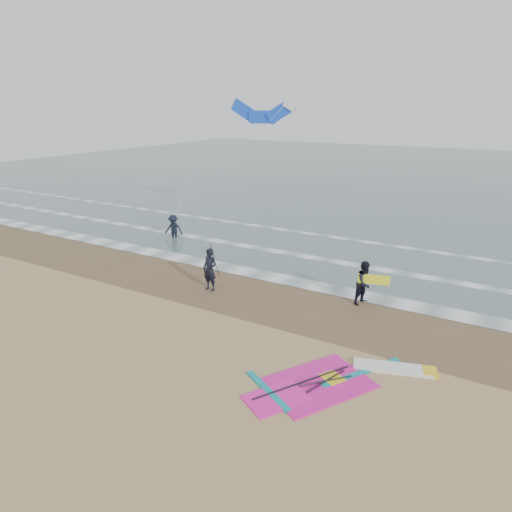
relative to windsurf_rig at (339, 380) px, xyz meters
The scene contains 11 objects.
ground 3.89m from the windsurf_rig, 158.42° to the right, with size 120.00×120.00×0.00m, color tan.
sea_water 46.71m from the windsurf_rig, 94.44° to the left, with size 120.00×80.00×0.02m, color #47605E.
wet_sand_band 5.83m from the windsurf_rig, 128.39° to the left, with size 120.00×5.00×0.01m, color brown.
foam_waterline 9.71m from the windsurf_rig, 111.89° to the left, with size 120.00×9.15×0.02m.
windsurf_rig is the anchor object (origin of this frame).
person_standing 8.72m from the windsurf_rig, 152.97° to the left, with size 0.72×0.48×1.99m, color black.
person_walking 6.23m from the windsurf_rig, 100.99° to the left, with size 0.92×0.72×1.90m, color black.
person_wading 17.78m from the windsurf_rig, 146.49° to the left, with size 1.20×0.69×1.85m, color black.
held_pole 8.52m from the windsurf_rig, 152.04° to the left, with size 0.17×0.86×1.82m.
carried_kiteboard 6.11m from the windsurf_rig, 97.42° to the left, with size 1.30×0.51×0.39m.
surf_kite 20.18m from the windsurf_rig, 127.12° to the left, with size 6.74×5.15×8.43m.
Camera 1 is at (7.53, -10.35, 8.11)m, focal length 32.00 mm.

